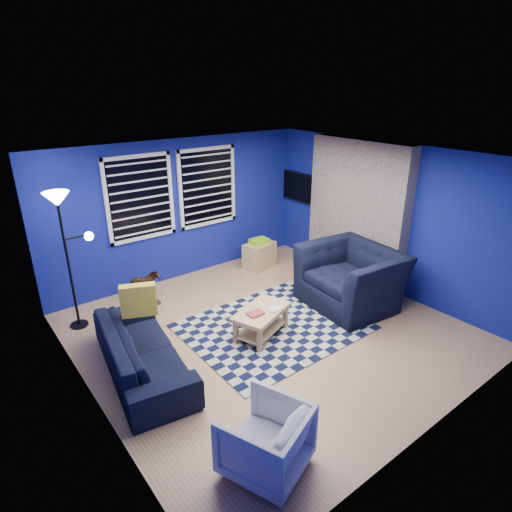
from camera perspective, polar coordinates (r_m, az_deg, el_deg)
The scene contains 18 objects.
floor at distance 6.35m, azimuth 1.78°, elevation -9.95°, with size 5.00×5.00×0.00m, color tan.
ceiling at distance 5.44m, azimuth 2.10°, elevation 12.90°, with size 5.00×5.00×0.00m, color white.
wall_back at distance 7.76m, azimuth -9.97°, elevation 6.01°, with size 5.00×5.00×0.00m, color navy.
wall_left at distance 4.74m, azimuth -22.22°, elevation -6.36°, with size 5.00×5.00×0.00m, color navy.
wall_right at distance 7.54m, azimuth 16.80°, elevation 4.89°, with size 5.00×5.00×0.00m, color navy.
fireplace at distance 7.73m, azimuth 13.16°, elevation 5.27°, with size 0.65×2.00×2.50m.
window_left at distance 7.33m, azimuth -15.19°, elevation 7.44°, with size 1.17×0.06×1.42m.
window_right at distance 7.90m, azimuth -6.46°, elevation 9.12°, with size 1.17×0.06×1.42m.
tv at distance 8.72m, azimuth 6.02°, elevation 9.05°, with size 0.07×1.00×0.58m.
rug at distance 6.44m, azimuth 2.34°, elevation -9.39°, with size 2.50×2.00×0.02m, color black.
sofa at distance 5.60m, azimuth -14.94°, elevation -12.04°, with size 0.81×2.07×0.60m, color black.
armchair_big at distance 7.01m, azimuth 12.54°, elevation -2.82°, with size 1.27×1.45×0.94m, color black.
armchair_bent at distance 4.28m, azimuth 1.24°, elevation -23.29°, with size 0.71×0.73×0.67m, color gray.
rocking_horse at distance 7.29m, azimuth -14.73°, elevation -3.65°, with size 0.51×0.23×0.43m, color #422415.
coffee_table at distance 6.09m, azimuth 0.73°, elevation -8.14°, with size 0.99×0.77×0.43m.
cabinet at distance 8.30m, azimuth 0.46°, elevation 0.18°, with size 0.67×0.52×0.58m.
floor_lamp at distance 6.35m, azimuth -24.44°, elevation 4.57°, with size 0.55×0.34×2.04m.
throw_pillow at distance 5.64m, azimuth -15.38°, elevation -5.70°, with size 0.45×0.13×0.42m, color gold.
Camera 1 is at (-3.44, -4.12, 3.40)m, focal length 30.00 mm.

